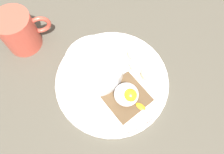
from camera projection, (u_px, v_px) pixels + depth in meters
ground_plane at (112, 84)px, 52.36cm from camera, size 120.00×120.00×2.00cm
plate at (112, 81)px, 50.70cm from camera, size 26.33×26.33×1.60cm
oatmeal_bowl at (95, 67)px, 48.37cm from camera, size 12.90×12.90×6.37cm
toast_slice at (126, 97)px, 48.25cm from camera, size 10.04×10.04×1.12cm
poached_egg at (127, 95)px, 46.07cm from camera, size 7.51×5.27×4.08cm
banana_slice_front at (135, 65)px, 51.35cm from camera, size 3.44×3.56×1.60cm
banana_slice_left at (134, 54)px, 52.45cm from camera, size 3.60×3.66×1.41cm
banana_slice_back at (148, 74)px, 50.43cm from camera, size 3.72×3.82×1.56cm
coffee_mug at (19, 31)px, 51.06cm from camera, size 8.40×11.98×9.74cm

